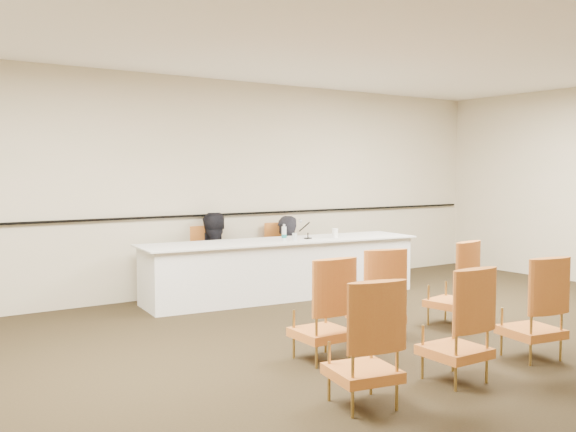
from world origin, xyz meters
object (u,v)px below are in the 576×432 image
object	(u,v)px
panelist_second	(211,271)
microphone	(308,229)
panel_table	(282,269)
aud_chair_front_left	(321,308)
panelist_main_chair	(285,256)
aud_chair_back_mid	(455,324)
aud_chair_front_right	(452,283)
panelist_main	(285,271)
panelist_second_chair	(211,261)
water_bottle	(284,233)
drinking_glass	(295,237)
aud_chair_front_mid	(376,294)
aud_chair_back_right	(532,307)
aud_chair_back_left	(363,342)
coffee_cup	(335,233)

from	to	relation	value
panelist_second	microphone	distance (m)	1.45
panel_table	aud_chair_front_left	size ratio (longest dim) A/B	4.10
panel_table	panelist_main_chair	distance (m)	0.68
aud_chair_front_left	aud_chair_back_mid	size ratio (longest dim) A/B	1.00
aud_chair_front_right	panelist_second	bearing A→B (deg)	104.51
panelist_main	panelist_main_chair	xyz separation A→B (m)	(0.00, 0.00, 0.23)
panelist_second_chair	water_bottle	bearing A→B (deg)	-40.79
drinking_glass	aud_chair_front_right	world-z (taller)	aud_chair_front_right
panelist_main	aud_chair_front_right	world-z (taller)	panelist_main
aud_chair_front_mid	aud_chair_back_right	size ratio (longest dim) A/B	1.00
panelist_second	aud_chair_front_mid	xyz separation A→B (m)	(0.27, -3.06, 0.13)
panelist_main	drinking_glass	size ratio (longest dim) A/B	16.31
panelist_main_chair	aud_chair_front_left	distance (m)	3.62
panel_table	aud_chair_back_right	world-z (taller)	aud_chair_back_right
panelist_second_chair	aud_chair_back_left	size ratio (longest dim) A/B	1.00
panelist_second	aud_chair_back_mid	size ratio (longest dim) A/B	1.69
aud_chair_front_mid	aud_chair_back_right	bearing A→B (deg)	-44.73
aud_chair_front_left	aud_chair_front_mid	world-z (taller)	same
microphone	aud_chair_front_left	bearing A→B (deg)	-133.69
coffee_cup	aud_chair_back_mid	size ratio (longest dim) A/B	0.14
panelist_main_chair	aud_chair_back_right	size ratio (longest dim) A/B	1.00
drinking_glass	aud_chair_front_right	distance (m)	2.35
panel_table	aud_chair_back_left	xyz separation A→B (m)	(-1.77, -3.71, 0.08)
aud_chair_front_left	aud_chair_front_mid	xyz separation A→B (m)	(0.86, 0.23, 0.00)
panel_table	coffee_cup	world-z (taller)	coffee_cup
panelist_main	aud_chair_back_left	xyz separation A→B (m)	(-2.18, -4.25, 0.23)
drinking_glass	panel_table	bearing A→B (deg)	131.93
panelist_main_chair	coffee_cup	size ratio (longest dim) A/B	7.32
panel_table	aud_chair_back_mid	xyz separation A→B (m)	(-0.78, -3.71, 0.08)
aud_chair_front_mid	aud_chair_back_mid	world-z (taller)	same
coffee_cup	aud_chair_front_mid	size ratio (longest dim) A/B	0.14
water_bottle	aud_chair_front_left	size ratio (longest dim) A/B	0.23
panelist_main	panelist_second_chair	size ratio (longest dim) A/B	1.72
aud_chair_front_left	drinking_glass	bearing A→B (deg)	61.61
panel_table	aud_chair_back_right	xyz separation A→B (m)	(0.29, -3.67, 0.08)
panel_table	panelist_second_chair	bearing A→B (deg)	144.51
panelist_main	aud_chair_front_left	xyz separation A→B (m)	(-1.74, -3.17, 0.23)
panel_table	drinking_glass	size ratio (longest dim) A/B	38.99
drinking_glass	aud_chair_back_right	distance (m)	3.56
water_bottle	aud_chair_back_mid	world-z (taller)	water_bottle
panelist_second_chair	aud_chair_back_right	bearing A→B (deg)	-70.74
microphone	aud_chair_front_left	xyz separation A→B (m)	(-1.69, -2.54, -0.44)
panelist_main	aud_chair_front_mid	bearing A→B (deg)	64.04
drinking_glass	panelist_main_chair	bearing A→B (deg)	66.24
coffee_cup	aud_chair_back_right	distance (m)	3.55
panel_table	water_bottle	bearing A→B (deg)	-103.39
panel_table	aud_chair_back_left	bearing A→B (deg)	-109.74
panelist_main	panelist_second_chair	xyz separation A→B (m)	(-1.15, 0.12, 0.23)
aud_chair_front_right	aud_chair_back_left	size ratio (longest dim) A/B	1.00
panel_table	panelist_second_chair	world-z (taller)	panelist_second_chair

